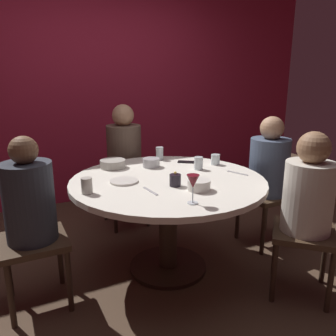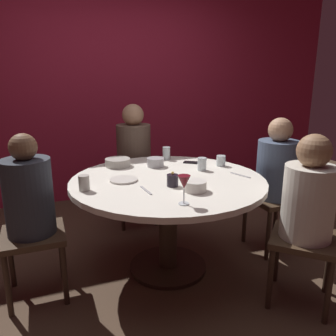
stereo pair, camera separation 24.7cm
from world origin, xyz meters
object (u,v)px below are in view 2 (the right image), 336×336
seated_diner_left (29,200)px  bowl_salad_center (118,162)px  bowl_serving_large (155,162)px  bowl_small_white (195,186)px  dinner_plate (124,180)px  seated_diner_back (134,152)px  cup_center_front (84,183)px  seated_diner_right (277,170)px  wine_glass (184,183)px  dining_table (168,196)px  cell_phone (192,162)px  candle_holder (173,180)px  cup_near_candle (202,164)px  cup_by_right_diner (166,153)px  seated_diner_front_right (308,202)px  cup_by_left_diner (221,161)px

seated_diner_left → bowl_salad_center: 0.84m
bowl_serving_large → bowl_small_white: 0.68m
dinner_plate → bowl_small_white: (0.39, -0.38, 0.03)m
seated_diner_back → cup_center_front: size_ratio=11.63×
seated_diner_back → seated_diner_right: 1.36m
wine_glass → bowl_salad_center: wine_glass is taller
seated_diner_back → dining_table: bearing=0.0°
seated_diner_left → seated_diner_back: bearing=44.9°
bowl_small_white → cell_phone: bearing=67.0°
seated_diner_right → candle_holder: (-1.01, -0.18, 0.07)m
seated_diner_right → cup_near_candle: 0.66m
bowl_serving_large → seated_diner_right: bearing=-20.5°
cup_by_right_diner → cup_center_front: 1.01m
bowl_salad_center → candle_holder: bearing=-70.3°
seated_diner_left → seated_diner_front_right: bearing=-22.6°
candle_holder → cup_by_left_diner: (0.58, 0.36, 0.00)m
candle_holder → bowl_salad_center: (-0.23, 0.65, -0.01)m
seated_diner_front_right → cup_by_right_diner: seated_diner_front_right is taller
wine_glass → dinner_plate: wine_glass is taller
seated_diner_back → cup_near_candle: 0.90m
candle_holder → bowl_serving_large: 0.54m
dining_table → cell_phone: (0.36, 0.36, 0.14)m
dinner_plate → cup_by_right_diner: (0.51, 0.49, 0.05)m
seated_diner_left → cell_phone: seated_diner_left is taller
wine_glass → dinner_plate: 0.63m
dinner_plate → cup_near_candle: cup_near_candle is taller
dining_table → seated_diner_front_right: 0.97m
wine_glass → seated_diner_front_right: bearing=-12.2°
seated_diner_right → dinner_plate: bearing=-2.7°
seated_diner_back → candle_holder: bearing=-1.7°
seated_diner_front_right → cup_near_candle: 0.87m
wine_glass → cup_by_right_diner: (0.29, 1.07, -0.07)m
dining_table → cup_center_front: 0.64m
dinner_plate → cup_by_left_diner: bearing=8.0°
candle_holder → cup_center_front: (-0.58, 0.12, 0.01)m
dinner_plate → bowl_small_white: bearing=-44.9°
seated_diner_left → dinner_plate: size_ratio=5.64×
dining_table → candle_holder: bearing=-100.8°
bowl_salad_center → bowl_small_white: 0.86m
bowl_salad_center → cup_center_front: size_ratio=2.00×
cup_by_right_diner → wine_glass: bearing=-105.2°
seated_diner_back → cell_phone: 0.69m
dinner_plate → cup_by_left_diner: (0.86, 0.12, 0.04)m
bowl_serving_large → candle_holder: bearing=-96.1°
seated_diner_back → dinner_plate: seated_diner_back is taller
seated_diner_right → cup_by_right_diner: 0.96m
dinner_plate → cup_center_front: 0.32m
cell_phone → cup_center_front: cup_center_front is taller
seated_diner_back → bowl_salad_center: size_ratio=5.83×
wine_glass → cup_center_front: bearing=138.5°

